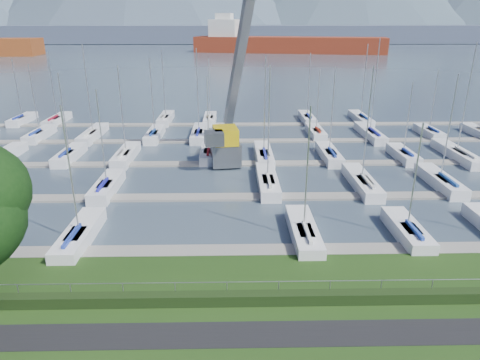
{
  "coord_description": "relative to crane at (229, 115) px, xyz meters",
  "views": [
    {
      "loc": [
        -0.67,
        -21.01,
        15.33
      ],
      "look_at": [
        0.0,
        12.0,
        3.0
      ],
      "focal_mm": 32.0,
      "sensor_mm": 36.0,
      "label": 1
    }
  ],
  "objects": [
    {
      "name": "foothill",
      "position": [
        0.9,
        303.23,
        0.67
      ],
      "size": [
        900.0,
        80.0,
        12.0
      ],
      "primitive_type": "cube",
      "color": "#464F66",
      "rests_on": "water"
    },
    {
      "name": "water",
      "position": [
        0.9,
        233.23,
        -5.73
      ],
      "size": [
        800.0,
        540.0,
        0.2
      ],
      "primitive_type": "cube",
      "color": "#3F4D5C"
    },
    {
      "name": "cargo_ship_mid",
      "position": [
        25.77,
        183.71,
        -1.76
      ],
      "size": [
        98.69,
        38.82,
        21.5
      ],
      "rotation": [
        0.0,
        0.0,
        -0.22
      ],
      "color": "maroon",
      "rests_on": "water"
    },
    {
      "name": "sailboat_fleet",
      "position": [
        -0.5,
        1.8,
        0.05
      ],
      "size": [
        75.46,
        49.27,
        13.71
      ],
      "color": "white",
      "rests_on": "water"
    },
    {
      "name": "hedge",
      "position": [
        0.9,
        -27.17,
        -4.98
      ],
      "size": [
        80.0,
        0.7,
        0.7
      ],
      "primitive_type": "cube",
      "color": "black",
      "rests_on": "grass"
    },
    {
      "name": "fence",
      "position": [
        0.9,
        -26.77,
        -4.13
      ],
      "size": [
        80.0,
        0.04,
        0.04
      ],
      "primitive_type": "cylinder",
      "rotation": [
        0.0,
        1.57,
        0.0
      ],
      "color": "gray",
      "rests_on": "grass"
    },
    {
      "name": "docks",
      "position": [
        0.9,
        -0.77,
        -5.55
      ],
      "size": [
        90.0,
        41.6,
        0.25
      ],
      "color": "gray",
      "rests_on": "water"
    },
    {
      "name": "path",
      "position": [
        0.9,
        -29.77,
        -5.32
      ],
      "size": [
        160.0,
        2.0,
        0.04
      ],
      "primitive_type": "cube",
      "color": "black",
      "rests_on": "grass"
    },
    {
      "name": "crane",
      "position": [
        0.0,
        0.0,
        0.0
      ],
      "size": [
        6.34,
        13.22,
        22.35
      ],
      "rotation": [
        0.0,
        0.0,
        0.14
      ],
      "color": "slate",
      "rests_on": "water"
    }
  ]
}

